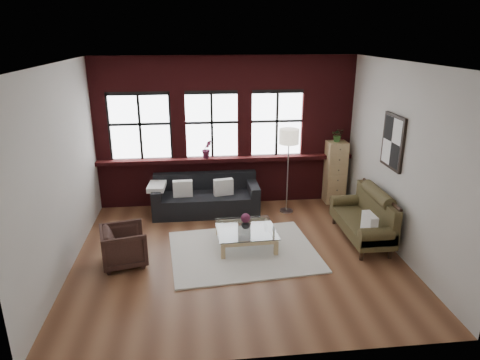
{
  "coord_description": "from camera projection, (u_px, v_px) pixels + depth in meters",
  "views": [
    {
      "loc": [
        -0.68,
        -6.53,
        3.64
      ],
      "look_at": [
        0.1,
        0.6,
        1.15
      ],
      "focal_mm": 32.0,
      "sensor_mm": 36.0,
      "label": 1
    }
  ],
  "objects": [
    {
      "name": "pillow_b",
      "position": [
        223.0,
        187.0,
        8.88
      ],
      "size": [
        0.42,
        0.21,
        0.34
      ],
      "primitive_type": "cube",
      "rotation": [
        0.0,
        0.0,
        0.18
      ],
      "color": "silver",
      "rests_on": "dark_sofa"
    },
    {
      "name": "floor_lamp",
      "position": [
        288.0,
        168.0,
        8.85
      ],
      "size": [
        0.4,
        0.4,
        1.94
      ],
      "primitive_type": null,
      "color": "#A5A5A8",
      "rests_on": "floor"
    },
    {
      "name": "wall_back",
      "position": [
        226.0,
        132.0,
        9.22
      ],
      "size": [
        5.5,
        0.0,
        5.5
      ],
      "primitive_type": "plane",
      "rotation": [
        1.57,
        0.0,
        0.0
      ],
      "color": "#B9B5AC",
      "rests_on": "ground"
    },
    {
      "name": "ceiling",
      "position": [
        238.0,
        63.0,
        6.35
      ],
      "size": [
        5.5,
        5.5,
        0.0
      ],
      "primitive_type": "plane",
      "rotation": [
        3.14,
        0.0,
        0.0
      ],
      "color": "white",
      "rests_on": "ground"
    },
    {
      "name": "sill_ledge",
      "position": [
        227.0,
        159.0,
        9.26
      ],
      "size": [
        5.5,
        0.3,
        0.08
      ],
      "primitive_type": "cube",
      "color": "#451012",
      "rests_on": "brick_backwall"
    },
    {
      "name": "armchair",
      "position": [
        124.0,
        246.0,
        7.0
      ],
      "size": [
        0.85,
        0.84,
        0.65
      ],
      "primitive_type": "imported",
      "rotation": [
        0.0,
        0.0,
        1.8
      ],
      "color": "black",
      "rests_on": "floor"
    },
    {
      "name": "dark_sofa",
      "position": [
        206.0,
        195.0,
        9.0
      ],
      "size": [
        2.2,
        0.89,
        0.8
      ],
      "primitive_type": null,
      "color": "black",
      "rests_on": "floor"
    },
    {
      "name": "wall_left",
      "position": [
        61.0,
        172.0,
        6.59
      ],
      "size": [
        0.0,
        5.0,
        5.0
      ],
      "primitive_type": "plane",
      "rotation": [
        1.57,
        0.0,
        1.57
      ],
      "color": "#B9B5AC",
      "rests_on": "ground"
    },
    {
      "name": "flowers",
      "position": [
        246.0,
        218.0,
        7.53
      ],
      "size": [
        0.17,
        0.17,
        0.17
      ],
      "primitive_type": "sphere",
      "color": "#62213D",
      "rests_on": "vase"
    },
    {
      "name": "window_left",
      "position": [
        140.0,
        127.0,
        8.94
      ],
      "size": [
        1.38,
        0.1,
        1.5
      ],
      "primitive_type": null,
      "color": "black",
      "rests_on": "brick_backwall"
    },
    {
      "name": "wall_right",
      "position": [
        401.0,
        161.0,
        7.15
      ],
      "size": [
        0.0,
        5.0,
        5.0
      ],
      "primitive_type": "plane",
      "rotation": [
        1.57,
        0.0,
        -1.57
      ],
      "color": "#B9B5AC",
      "rests_on": "ground"
    },
    {
      "name": "pillow_a",
      "position": [
        183.0,
        189.0,
        8.79
      ],
      "size": [
        0.4,
        0.15,
        0.34
      ],
      "primitive_type": "cube",
      "rotation": [
        0.0,
        0.0,
        0.03
      ],
      "color": "silver",
      "rests_on": "dark_sofa"
    },
    {
      "name": "coffee_table",
      "position": [
        246.0,
        237.0,
        7.66
      ],
      "size": [
        1.06,
        1.06,
        0.35
      ],
      "primitive_type": null,
      "rotation": [
        0.0,
        0.0,
        0.03
      ],
      "color": "tan",
      "rests_on": "shag_rug"
    },
    {
      "name": "wall_front",
      "position": [
        263.0,
        235.0,
        4.52
      ],
      "size": [
        5.5,
        0.0,
        5.5
      ],
      "primitive_type": "plane",
      "rotation": [
        -1.57,
        0.0,
        0.0
      ],
      "color": "#B9B5AC",
      "rests_on": "ground"
    },
    {
      "name": "vintage_settee",
      "position": [
        362.0,
        217.0,
        7.78
      ],
      "size": [
        0.76,
        1.71,
        0.91
      ],
      "primitive_type": null,
      "color": "#40371D",
      "rests_on": "floor"
    },
    {
      "name": "pillow_settee",
      "position": [
        369.0,
        223.0,
        7.24
      ],
      "size": [
        0.15,
        0.38,
        0.34
      ],
      "primitive_type": "cube",
      "rotation": [
        0.0,
        0.0,
        0.02
      ],
      "color": "silver",
      "rests_on": "vintage_settee"
    },
    {
      "name": "sill_plant",
      "position": [
        207.0,
        149.0,
        9.11
      ],
      "size": [
        0.27,
        0.24,
        0.4
      ],
      "primitive_type": "imported",
      "rotation": [
        0.0,
        0.0,
        0.37
      ],
      "color": "#62213D",
      "rests_on": "sill_ledge"
    },
    {
      "name": "brick_backwall",
      "position": [
        226.0,
        132.0,
        9.16
      ],
      "size": [
        5.5,
        0.12,
        3.2
      ],
      "primitive_type": null,
      "color": "#451012",
      "rests_on": "floor"
    },
    {
      "name": "wall_poster",
      "position": [
        393.0,
        142.0,
        7.35
      ],
      "size": [
        0.05,
        0.74,
        0.94
      ],
      "primitive_type": null,
      "color": "black",
      "rests_on": "wall_right"
    },
    {
      "name": "potted_plant_top",
      "position": [
        338.0,
        135.0,
        9.22
      ],
      "size": [
        0.31,
        0.29,
        0.29
      ],
      "primitive_type": "imported",
      "rotation": [
        0.0,
        0.0,
        -0.28
      ],
      "color": "#2D5923",
      "rests_on": "drawer_chest"
    },
    {
      "name": "window_right",
      "position": [
        277.0,
        124.0,
        9.24
      ],
      "size": [
        1.38,
        0.1,
        1.5
      ],
      "primitive_type": null,
      "color": "black",
      "rests_on": "brick_backwall"
    },
    {
      "name": "drawer_chest",
      "position": [
        335.0,
        172.0,
        9.49
      ],
      "size": [
        0.43,
        0.43,
        1.39
      ],
      "primitive_type": "cube",
      "color": "tan",
      "rests_on": "floor"
    },
    {
      "name": "window_mid",
      "position": [
        212.0,
        126.0,
        9.09
      ],
      "size": [
        1.38,
        0.1,
        1.5
      ],
      "primitive_type": null,
      "color": "black",
      "rests_on": "brick_backwall"
    },
    {
      "name": "shag_rug",
      "position": [
        243.0,
        251.0,
        7.47
      ],
      "size": [
        2.65,
        2.17,
        0.03
      ],
      "primitive_type": "cube",
      "rotation": [
        0.0,
        0.0,
        0.09
      ],
      "color": "beige",
      "rests_on": "floor"
    },
    {
      "name": "vase",
      "position": [
        246.0,
        224.0,
        7.57
      ],
      "size": [
        0.18,
        0.18,
        0.16
      ],
      "primitive_type": "imported",
      "rotation": [
        0.0,
        0.0,
        -0.14
      ],
      "color": "#B2B2B2",
      "rests_on": "coffee_table"
    },
    {
      "name": "floor",
      "position": [
        238.0,
        254.0,
        7.39
      ],
      "size": [
        5.5,
        5.5,
        0.0
      ],
      "primitive_type": "plane",
      "color": "brown",
      "rests_on": "ground"
    }
  ]
}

